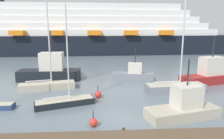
# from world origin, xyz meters

# --- Properties ---
(ground_plane) EXTENTS (600.00, 600.00, 0.00)m
(ground_plane) POSITION_xyz_m (0.00, 0.00, 0.00)
(ground_plane) COLOR slate
(sailboat_0) EXTENTS (6.88, 3.04, 13.41)m
(sailboat_0) POSITION_xyz_m (-8.26, 8.99, 0.67)
(sailboat_0) COLOR #BCB29E
(sailboat_0) RESTS_ON ground_plane
(sailboat_2) EXTENTS (7.22, 2.57, 13.33)m
(sailboat_2) POSITION_xyz_m (7.35, 7.26, 0.65)
(sailboat_2) COLOR gray
(sailboat_2) RESTS_ON ground_plane
(sailboat_3) EXTENTS (5.94, 3.27, 9.71)m
(sailboat_3) POSITION_xyz_m (-5.16, 3.50, 0.47)
(sailboat_3) COLOR black
(sailboat_3) RESTS_ON ground_plane
(fishing_boat_0) EXTENTS (8.53, 4.63, 6.54)m
(fishing_boat_0) POSITION_xyz_m (13.41, 10.76, 1.30)
(fishing_boat_0) COLOR maroon
(fishing_boat_0) RESTS_ON ground_plane
(fishing_boat_1) EXTENTS (8.85, 2.63, 7.16)m
(fishing_boat_1) POSITION_xyz_m (-8.99, 13.80, 1.42)
(fishing_boat_1) COLOR black
(fishing_boat_1) RESTS_ON ground_plane
(fishing_boat_2) EXTENTS (6.21, 2.81, 4.63)m
(fishing_boat_2) POSITION_xyz_m (3.20, 13.16, 0.86)
(fishing_boat_2) COLOR gray
(fishing_boat_2) RESTS_ON ground_plane
(fishing_boat_3) EXTENTS (6.64, 3.72, 5.06)m
(fishing_boat_3) POSITION_xyz_m (5.42, 0.13, 0.98)
(fishing_boat_3) COLOR #BCB29E
(fishing_boat_3) RESTS_ON ground_plane
(channel_buoy_1) EXTENTS (0.67, 0.67, 1.29)m
(channel_buoy_1) POSITION_xyz_m (-2.21, -1.07, 0.34)
(channel_buoy_1) COLOR red
(channel_buoy_1) RESTS_ON ground_plane
(channel_buoy_2) EXTENTS (0.77, 0.77, 1.40)m
(channel_buoy_2) POSITION_xyz_m (-1.93, 5.56, 0.39)
(channel_buoy_2) COLOR red
(channel_buoy_2) RESTS_ON ground_plane
(cruise_ship) EXTENTS (98.14, 18.29, 19.05)m
(cruise_ship) POSITION_xyz_m (-13.40, 45.60, 6.13)
(cruise_ship) COLOR black
(cruise_ship) RESTS_ON ground_plane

